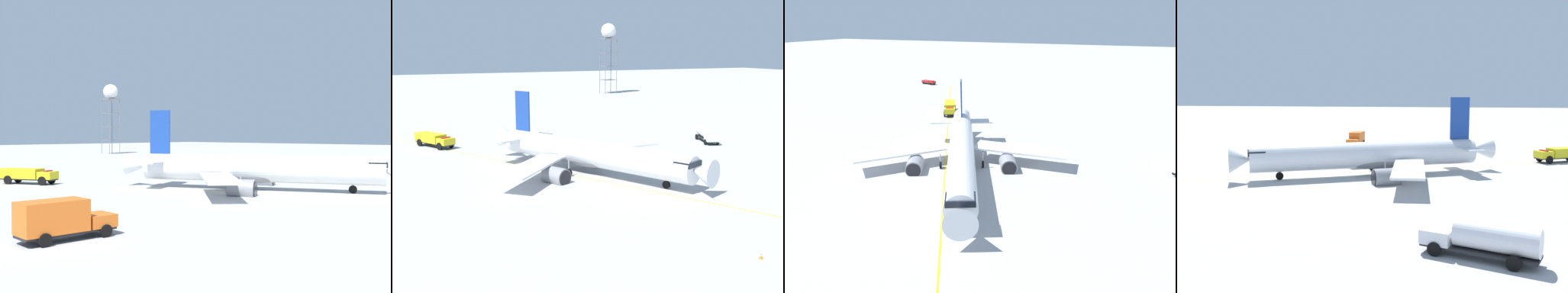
# 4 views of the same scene
# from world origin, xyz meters

# --- Properties ---
(ground_plane) EXTENTS (600.00, 600.00, 0.00)m
(ground_plane) POSITION_xyz_m (0.00, 0.00, 0.00)
(ground_plane) COLOR #B2B2B2
(airliner_main) EXTENTS (38.00, 31.41, 12.01)m
(airliner_main) POSITION_xyz_m (-2.88, -2.52, 2.87)
(airliner_main) COLOR white
(airliner_main) RESTS_ON ground_plane
(catering_truck_truck) EXTENTS (3.21, 7.66, 3.10)m
(catering_truck_truck) POSITION_xyz_m (-12.64, 34.58, 1.66)
(catering_truck_truck) COLOR #232326
(catering_truck_truck) RESTS_ON ground_plane
(fuel_tanker_truck) EXTENTS (9.11, 5.23, 2.87)m
(fuel_tanker_truck) POSITION_xyz_m (11.19, -35.11, 1.57)
(fuel_tanker_truck) COLOR #232326
(fuel_tanker_truck) RESTS_ON ground_plane
(fire_tender_truck) EXTENTS (9.50, 6.58, 2.50)m
(fire_tender_truck) POSITION_xyz_m (28.45, 15.69, 1.53)
(fire_tender_truck) COLOR #232326
(fire_tender_truck) RESTS_ON ground_plane
(radar_tower) EXTENTS (5.98, 5.98, 28.17)m
(radar_tower) POSITION_xyz_m (118.04, -67.39, 23.95)
(radar_tower) COLOR slate
(radar_tower) RESTS_ON ground_plane
(taxiway_centreline) EXTENTS (140.37, 70.39, 0.01)m
(taxiway_centreline) POSITION_xyz_m (-6.61, -1.48, 0.00)
(taxiway_centreline) COLOR yellow
(taxiway_centreline) RESTS_ON ground_plane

